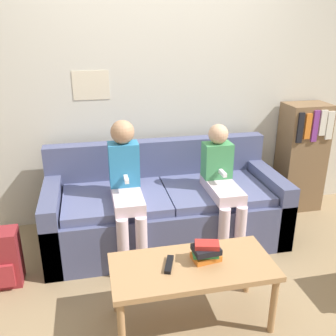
{
  "coord_description": "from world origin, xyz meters",
  "views": [
    {
      "loc": [
        -0.6,
        -2.37,
        1.82
      ],
      "look_at": [
        0.0,
        0.41,
        0.73
      ],
      "focal_mm": 40.0,
      "sensor_mm": 36.0,
      "label": 1
    }
  ],
  "objects_px": {
    "bookshelf": "(301,157)",
    "backpack": "(2,259)",
    "person_right": "(222,182)",
    "couch": "(165,209)",
    "person_left": "(126,184)",
    "tv_remote": "(169,264)",
    "coffee_table": "(192,271)"
  },
  "relations": [
    {
      "from": "bookshelf",
      "to": "backpack",
      "type": "height_order",
      "value": "bookshelf"
    },
    {
      "from": "person_right",
      "to": "backpack",
      "type": "height_order",
      "value": "person_right"
    },
    {
      "from": "person_right",
      "to": "backpack",
      "type": "distance_m",
      "value": 1.79
    },
    {
      "from": "couch",
      "to": "bookshelf",
      "type": "xyz_separation_m",
      "value": [
        1.49,
        0.32,
        0.27
      ]
    },
    {
      "from": "person_left",
      "to": "backpack",
      "type": "relative_size",
      "value": 2.56
    },
    {
      "from": "tv_remote",
      "to": "bookshelf",
      "type": "xyz_separation_m",
      "value": [
        1.68,
        1.35,
        0.11
      ]
    },
    {
      "from": "person_right",
      "to": "backpack",
      "type": "relative_size",
      "value": 2.39
    },
    {
      "from": "couch",
      "to": "person_right",
      "type": "distance_m",
      "value": 0.58
    },
    {
      "from": "person_right",
      "to": "backpack",
      "type": "bearing_deg",
      "value": -174.03
    },
    {
      "from": "couch",
      "to": "coffee_table",
      "type": "xyz_separation_m",
      "value": [
        -0.04,
        -1.05,
        0.1
      ]
    },
    {
      "from": "bookshelf",
      "to": "backpack",
      "type": "relative_size",
      "value": 2.51
    },
    {
      "from": "coffee_table",
      "to": "backpack",
      "type": "relative_size",
      "value": 2.31
    },
    {
      "from": "couch",
      "to": "person_left",
      "type": "relative_size",
      "value": 1.81
    },
    {
      "from": "person_right",
      "to": "person_left",
      "type": "bearing_deg",
      "value": 178.91
    },
    {
      "from": "backpack",
      "to": "tv_remote",
      "type": "bearing_deg",
      "value": -29.93
    },
    {
      "from": "coffee_table",
      "to": "backpack",
      "type": "xyz_separation_m",
      "value": [
        -1.26,
        0.66,
        -0.17
      ]
    },
    {
      "from": "person_left",
      "to": "bookshelf",
      "type": "distance_m",
      "value": 1.91
    },
    {
      "from": "couch",
      "to": "backpack",
      "type": "distance_m",
      "value": 1.36
    },
    {
      "from": "coffee_table",
      "to": "bookshelf",
      "type": "height_order",
      "value": "bookshelf"
    },
    {
      "from": "couch",
      "to": "backpack",
      "type": "xyz_separation_m",
      "value": [
        -1.3,
        -0.39,
        -0.07
      ]
    },
    {
      "from": "coffee_table",
      "to": "backpack",
      "type": "bearing_deg",
      "value": 152.43
    },
    {
      "from": "person_right",
      "to": "coffee_table",
      "type": "bearing_deg",
      "value": -120.01
    },
    {
      "from": "couch",
      "to": "person_left",
      "type": "bearing_deg",
      "value": -150.98
    },
    {
      "from": "bookshelf",
      "to": "backpack",
      "type": "xyz_separation_m",
      "value": [
        -2.79,
        -0.71,
        -0.34
      ]
    },
    {
      "from": "backpack",
      "to": "couch",
      "type": "bearing_deg",
      "value": 16.79
    },
    {
      "from": "person_left",
      "to": "couch",
      "type": "bearing_deg",
      "value": 29.02
    },
    {
      "from": "bookshelf",
      "to": "person_right",
      "type": "bearing_deg",
      "value": -153.23
    },
    {
      "from": "coffee_table",
      "to": "person_right",
      "type": "xyz_separation_m",
      "value": [
        0.49,
        0.84,
        0.21
      ]
    },
    {
      "from": "coffee_table",
      "to": "person_left",
      "type": "distance_m",
      "value": 0.95
    },
    {
      "from": "tv_remote",
      "to": "backpack",
      "type": "distance_m",
      "value": 1.31
    },
    {
      "from": "couch",
      "to": "backpack",
      "type": "height_order",
      "value": "couch"
    },
    {
      "from": "couch",
      "to": "tv_remote",
      "type": "distance_m",
      "value": 1.06
    }
  ]
}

